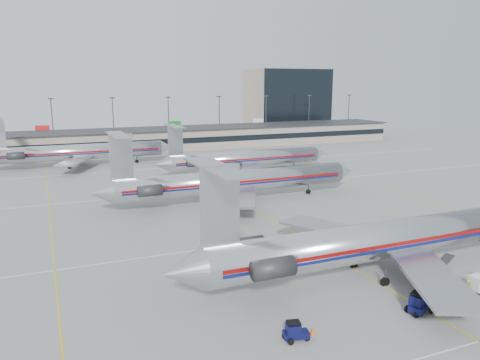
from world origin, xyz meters
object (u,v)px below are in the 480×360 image
jet_foreground (387,239)px  uld_container (478,284)px  tug_center (419,304)px  belt_loader (435,276)px  jet_second_row (231,181)px

jet_foreground → uld_container: jet_foreground is taller
jet_foreground → tug_center: size_ratio=18.50×
tug_center → uld_container: bearing=-18.3°
jet_foreground → belt_loader: (3.16, -3.79, -3.13)m
jet_foreground → uld_container: bearing=-56.4°
tug_center → belt_loader: size_ratio=0.57×
uld_container → jet_second_row: bearing=96.8°
jet_second_row → jet_foreground: bearing=-83.5°
uld_container → jet_foreground: bearing=118.5°
jet_second_row → uld_container: size_ratio=27.29×
jet_foreground → jet_second_row: jet_foreground is taller
tug_center → uld_container: (8.15, 0.94, -0.03)m
jet_foreground → tug_center: bearing=-111.6°
jet_second_row → tug_center: bearing=-89.2°
jet_second_row → belt_loader: (7.05, -38.12, -2.96)m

